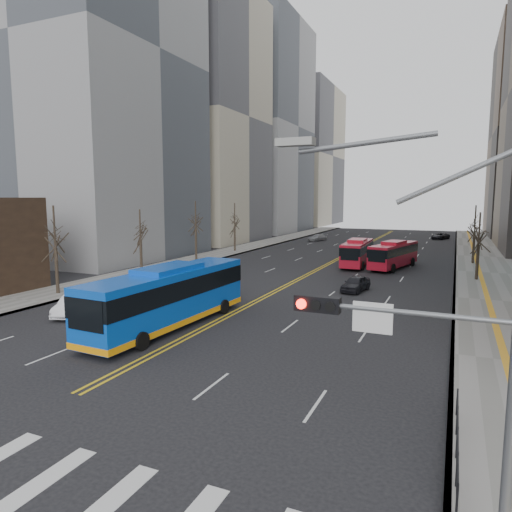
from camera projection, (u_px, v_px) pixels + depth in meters
sidewalk_right at (490, 273)px, 48.01m from camera, size 7.00×130.00×0.15m
sidewalk_left at (209, 256)px, 61.57m from camera, size 5.00×130.00×0.15m
centerline at (346, 255)px, 64.08m from camera, size 0.55×100.00×0.01m
office_towers at (369, 98)px, 73.23m from camera, size 83.00×134.00×58.00m
signal_mast at (441, 345)px, 9.84m from camera, size 5.37×0.37×9.39m
pedestrian_railing at (457, 437)px, 13.78m from camera, size 0.06×6.06×1.02m
street_trees at (236, 228)px, 47.75m from camera, size 35.20×47.20×7.60m
blue_bus at (169, 295)px, 28.19m from camera, size 3.55×13.45×3.85m
red_bus_near at (357, 251)px, 53.51m from camera, size 2.77×9.99×3.18m
red_bus_far at (394, 253)px, 51.55m from camera, size 4.49×10.03×3.14m
car_white at (74, 305)px, 31.19m from camera, size 2.94×4.43×1.38m
car_dark_mid at (356, 284)px, 39.07m from camera, size 2.20×4.15×1.34m
car_silver at (317, 238)px, 84.27m from camera, size 3.34×4.64×1.25m
car_dark_far at (440, 236)px, 87.62m from camera, size 3.63×4.95×1.25m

